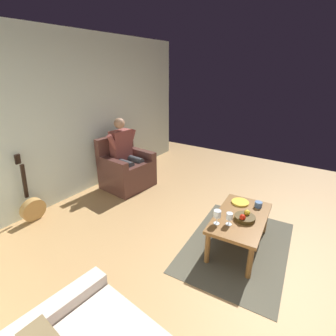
# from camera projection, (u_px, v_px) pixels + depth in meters

# --- Properties ---
(ground_plane) EXTENTS (7.33, 7.33, 0.00)m
(ground_plane) POSITION_uv_depth(u_px,v_px,m) (248.00, 256.00, 3.01)
(ground_plane) COLOR #AC8351
(wall_back) EXTENTS (5.76, 0.06, 2.67)m
(wall_back) POSITION_uv_depth(u_px,v_px,m) (70.00, 118.00, 4.10)
(wall_back) COLOR silver
(wall_back) RESTS_ON ground
(rug) EXTENTS (1.79, 1.30, 0.01)m
(rug) POSITION_uv_depth(u_px,v_px,m) (237.00, 245.00, 3.18)
(rug) COLOR #4A4738
(rug) RESTS_ON ground
(armchair) EXTENTS (0.89, 0.80, 0.94)m
(armchair) POSITION_uv_depth(u_px,v_px,m) (126.00, 170.00, 4.68)
(armchair) COLOR #502D27
(armchair) RESTS_ON ground
(person_seated) EXTENTS (0.66, 0.58, 1.29)m
(person_seated) POSITION_uv_depth(u_px,v_px,m) (125.00, 152.00, 4.54)
(person_seated) COLOR brown
(person_seated) RESTS_ON ground
(coffee_table) EXTENTS (1.05, 0.65, 0.44)m
(coffee_table) POSITION_uv_depth(u_px,v_px,m) (240.00, 221.00, 3.04)
(coffee_table) COLOR brown
(coffee_table) RESTS_ON ground
(guitar) EXTENTS (0.35, 0.21, 1.01)m
(guitar) POSITION_uv_depth(u_px,v_px,m) (32.00, 207.00, 3.64)
(guitar) COLOR #AE8146
(guitar) RESTS_ON ground
(wine_glass_near) EXTENTS (0.08, 0.08, 0.17)m
(wine_glass_near) POSITION_uv_depth(u_px,v_px,m) (217.00, 215.00, 2.83)
(wine_glass_near) COLOR silver
(wine_glass_near) RESTS_ON coffee_table
(wine_glass_far) EXTENTS (0.07, 0.07, 0.15)m
(wine_glass_far) POSITION_uv_depth(u_px,v_px,m) (229.00, 217.00, 2.82)
(wine_glass_far) COLOR silver
(wine_glass_far) RESTS_ON coffee_table
(fruit_bowl) EXTENTS (0.24, 0.24, 0.11)m
(fruit_bowl) POSITION_uv_depth(u_px,v_px,m) (245.00, 217.00, 2.93)
(fruit_bowl) COLOR #3C2C11
(fruit_bowl) RESTS_ON coffee_table
(decorative_dish) EXTENTS (0.23, 0.23, 0.02)m
(decorative_dish) POSITION_uv_depth(u_px,v_px,m) (240.00, 202.00, 3.31)
(decorative_dish) COLOR gold
(decorative_dish) RESTS_ON coffee_table
(candle_jar) EXTENTS (0.09, 0.09, 0.07)m
(candle_jar) POSITION_uv_depth(u_px,v_px,m) (258.00, 205.00, 3.20)
(candle_jar) COLOR #4A6792
(candle_jar) RESTS_ON coffee_table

